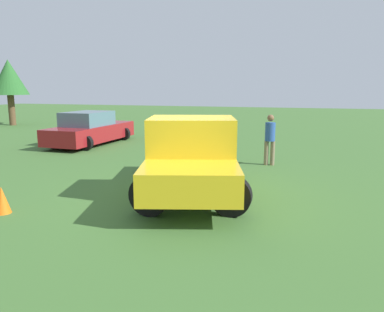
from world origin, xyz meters
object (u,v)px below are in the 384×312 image
Objects in this scene: sedan_near at (90,129)px; person_bystander at (270,137)px; tree_back_left at (9,78)px; traffic_cone at (2,200)px; pickup_truck at (192,155)px.

person_bystander is at bearing -104.49° from sedan_near.
tree_back_left reaches higher than traffic_cone.
pickup_truck reaches higher than traffic_cone.
tree_back_left reaches higher than person_bystander.
pickup_truck is 1.12× the size of sedan_near.
traffic_cone is at bearing -41.14° from person_bystander.
sedan_near is 9.25m from traffic_cone.
traffic_cone is (-4.63, -6.39, -0.64)m from person_bystander.
sedan_near is at bearing 30.93° from pickup_truck.
sedan_near is at bearing 111.56° from traffic_cone.
person_bystander reaches higher than traffic_cone.
pickup_truck reaches higher than sedan_near.
sedan_near is 11.60m from tree_back_left.
pickup_truck is at bearing -36.51° from tree_back_left.
tree_back_left is at bearing 37.47° from pickup_truck.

